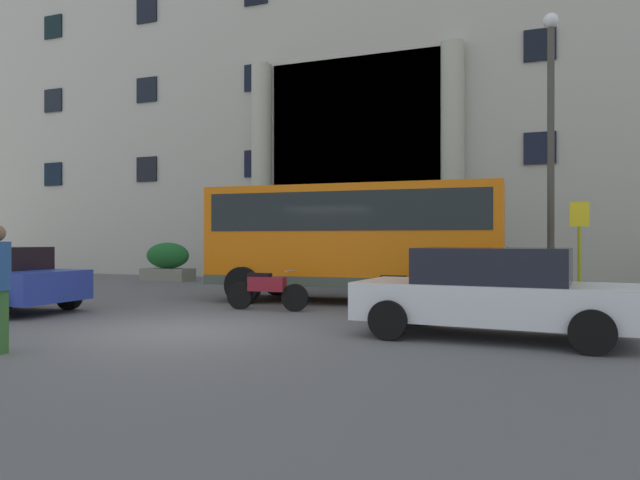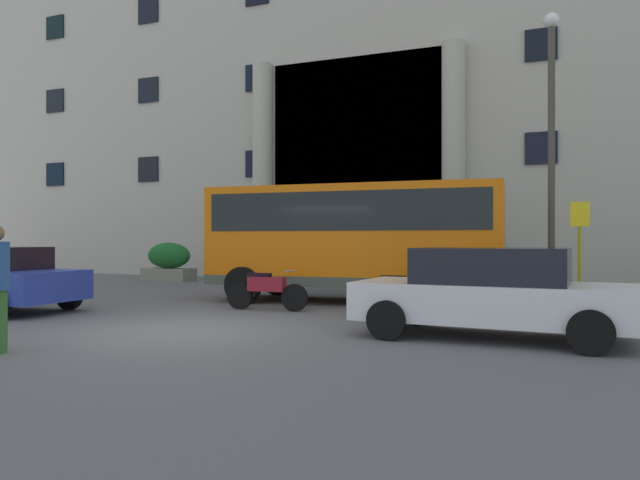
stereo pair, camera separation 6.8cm
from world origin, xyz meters
name	(u,v)px [view 2 (the right image)]	position (x,y,z in m)	size (l,w,h in m)	color
ground_plane	(181,334)	(0.00, 0.00, -0.06)	(80.00, 64.00, 0.12)	#555457
office_building_facade	(414,36)	(0.00, 17.48, 10.64)	(40.78, 9.67, 21.29)	#ACA79A
orange_minibus	(355,234)	(1.29, 5.50, 1.71)	(7.29, 2.93, 2.87)	orange
bus_stop_sign	(580,240)	(6.48, 7.21, 1.54)	(0.44, 0.08, 2.48)	#9C9E15
hedge_planter_entrance_left	(277,268)	(-3.21, 10.25, 0.57)	(2.08, 0.95, 1.19)	slate
hedge_planter_east	(494,268)	(4.12, 10.71, 0.67)	(2.11, 0.80, 1.39)	gray
hedge_planter_far_east	(169,262)	(-7.74, 10.19, 0.70)	(1.92, 0.93, 1.45)	gray
hedge_planter_far_west	(399,264)	(1.04, 10.90, 0.74)	(1.50, 0.80, 1.54)	#696659
parked_compact_extra	(492,292)	(5.03, 1.21, 0.73)	(4.33, 2.17, 1.43)	white
motorcycle_far_end	(400,293)	(2.98, 3.36, 0.46)	(2.05, 0.55, 0.89)	black
scooter_by_planter	(265,290)	(-0.02, 3.18, 0.45)	(1.93, 0.55, 0.89)	black
lamppost_plaza_centre	(551,132)	(5.83, 8.17, 4.38)	(0.40, 0.40, 7.52)	#3F3D35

